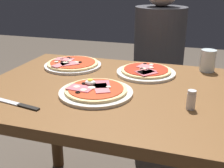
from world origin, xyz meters
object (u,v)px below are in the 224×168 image
at_px(knife, 20,105).
at_px(water_glass_far, 208,62).
at_px(pizza_foreground, 96,91).
at_px(diner_person, 157,72).
at_px(dining_table, 133,115).
at_px(pizza_across_right, 73,64).
at_px(salt_shaker, 191,100).
at_px(pizza_across_left, 146,71).

bearing_deg(knife, water_glass_far, 43.85).
xyz_separation_m(pizza_foreground, diner_person, (0.12, 0.84, -0.18)).
bearing_deg(dining_table, pizza_across_right, 150.04).
relative_size(dining_table, knife, 6.36).
distance_m(pizza_foreground, salt_shaker, 0.35).
height_order(dining_table, salt_shaker, salt_shaker).
distance_m(pizza_across_left, knife, 0.59).
xyz_separation_m(salt_shaker, diner_person, (-0.23, 0.87, -0.20)).
bearing_deg(knife, pizza_foreground, 39.41).
distance_m(knife, diner_person, 1.08).
height_order(pizza_across_left, water_glass_far, water_glass_far).
xyz_separation_m(pizza_across_right, salt_shaker, (0.58, -0.32, 0.02)).
bearing_deg(water_glass_far, dining_table, -130.28).
bearing_deg(water_glass_far, pizza_across_left, -154.50).
height_order(dining_table, diner_person, diner_person).
height_order(pizza_across_right, diner_person, diner_person).
bearing_deg(water_glass_far, pizza_foreground, -134.03).
relative_size(dining_table, water_glass_far, 12.06).
xyz_separation_m(knife, diner_person, (0.33, 1.02, -0.17)).
bearing_deg(pizza_across_left, water_glass_far, 25.50).
distance_m(pizza_across_left, salt_shaker, 0.38).
height_order(dining_table, pizza_foreground, pizza_foreground).
bearing_deg(knife, dining_table, 37.98).
height_order(pizza_foreground, pizza_across_left, pizza_foreground).
bearing_deg(water_glass_far, diner_person, 124.40).
xyz_separation_m(pizza_across_left, knife, (-0.35, -0.47, -0.01)).
xyz_separation_m(water_glass_far, salt_shaker, (-0.06, -0.45, -0.01)).
bearing_deg(pizza_across_right, pizza_foreground, -51.80).
height_order(pizza_foreground, salt_shaker, salt_shaker).
relative_size(pizza_across_right, salt_shaker, 4.21).
distance_m(pizza_foreground, pizza_across_right, 0.38).
distance_m(dining_table, pizza_across_right, 0.43).
distance_m(dining_table, pizza_across_left, 0.24).
bearing_deg(dining_table, diner_person, 90.56).
xyz_separation_m(pizza_foreground, pizza_across_right, (-0.23, 0.30, -0.00)).
xyz_separation_m(dining_table, pizza_across_left, (0.01, 0.20, 0.12)).
bearing_deg(salt_shaker, pizza_across_right, 151.02).
bearing_deg(knife, pizza_across_right, 92.26).
bearing_deg(pizza_foreground, salt_shaker, -4.36).
distance_m(pizza_across_left, water_glass_far, 0.30).
xyz_separation_m(dining_table, salt_shaker, (0.22, -0.12, 0.15)).
distance_m(pizza_across_right, water_glass_far, 0.65).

